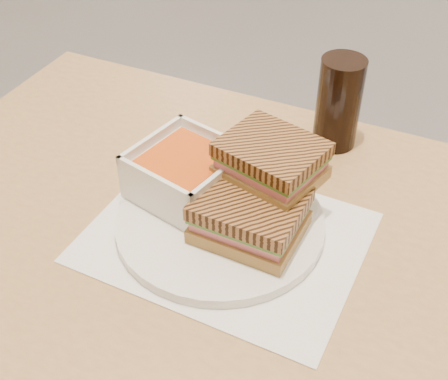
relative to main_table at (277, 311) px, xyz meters
The scene contains 7 objects.
main_table is the anchor object (origin of this frame).
tray_liner 0.14m from the main_table, behind, with size 0.38×0.31×0.00m.
plate 0.16m from the main_table, behind, with size 0.29×0.29×0.02m.
soup_bowl 0.24m from the main_table, behind, with size 0.15×0.15×0.07m.
panini_lower 0.17m from the main_table, behind, with size 0.14×0.12×0.06m.
panini_upper 0.23m from the main_table, 132.18° to the left, with size 0.14×0.12×0.06m.
cola_glass 0.33m from the main_table, 100.18° to the left, with size 0.07×0.07×0.15m.
Camera 1 is at (0.32, -2.50, 1.32)m, focal length 47.80 mm.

